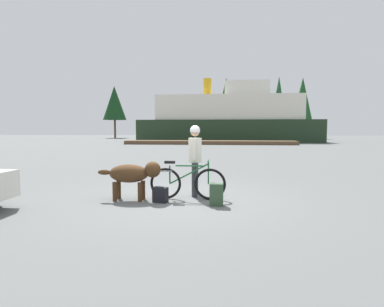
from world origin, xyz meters
The scene contains 12 objects.
ground_plane centered at (0.00, 0.00, 0.00)m, with size 160.00×160.00×0.00m, color #595B5B.
bicycle centered at (0.11, 0.01, 0.39)m, with size 1.76×0.44×0.92m.
person_cyclist centered at (0.26, 0.39, 1.04)m, with size 0.32×0.53×1.72m.
dog centered at (-1.11, -0.18, 0.61)m, with size 1.48×0.49×0.90m.
backpack centered at (0.80, -0.51, 0.24)m, with size 0.28×0.20×0.47m, color #334C33.
handbag_pannier centered at (-0.45, -0.33, 0.17)m, with size 0.32×0.18×0.34m, color black.
dock_pier centered at (-0.53, 26.68, 0.20)m, with size 18.58×2.59×0.40m, color brown.
ferry_boat centered at (1.71, 34.76, 2.95)m, with size 23.39×7.44×8.46m.
pine_tree_far_left centered at (-19.76, 50.19, 6.67)m, with size 4.40×4.40×9.89m.
pine_tree_center centered at (1.43, 49.21, 6.95)m, with size 3.53×3.53×10.93m.
pine_tree_far_right centered at (15.19, 50.56, 6.92)m, with size 3.70×3.70×10.98m.
pine_tree_mid_back centered at (11.39, 52.91, 6.90)m, with size 3.25×3.25×11.60m.
Camera 1 is at (0.93, -6.93, 1.62)m, focal length 28.59 mm.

